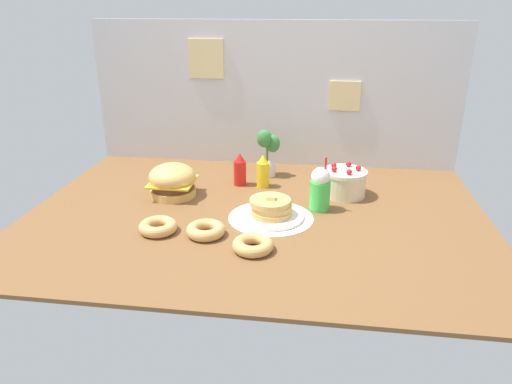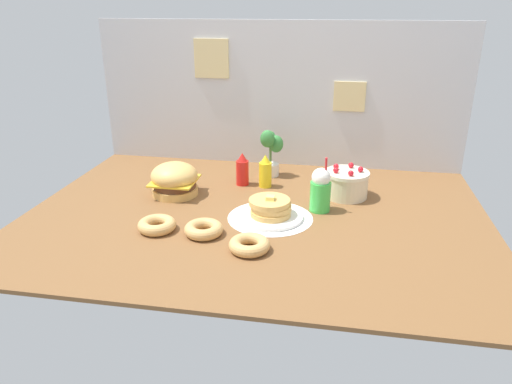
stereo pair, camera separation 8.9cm
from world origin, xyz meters
name	(u,v)px [view 1 (the left image)]	position (x,y,z in m)	size (l,w,h in m)	color
ground_plane	(256,216)	(0.00, 0.00, -0.01)	(2.45, 1.77, 0.02)	brown
back_wall	(274,95)	(0.00, 0.88, 0.48)	(2.45, 0.04, 0.95)	silver
doily_mat	(271,217)	(0.09, -0.04, 0.00)	(0.45, 0.45, 0.00)	white
burger	(173,181)	(-0.51, 0.19, 0.09)	(0.27, 0.27, 0.20)	#DBA859
pancake_stack	(271,210)	(0.09, -0.04, 0.05)	(0.35, 0.35, 0.12)	white
layer_cake	(344,182)	(0.48, 0.34, 0.08)	(0.25, 0.25, 0.19)	beige
ketchup_bottle	(240,170)	(-0.16, 0.42, 0.09)	(0.08, 0.08, 0.20)	red
mustard_bottle	(263,172)	(-0.01, 0.41, 0.09)	(0.08, 0.08, 0.20)	yellow
cream_soda_cup	(320,189)	(0.34, 0.11, 0.12)	(0.11, 0.11, 0.31)	green
donut_pink_glaze	(158,226)	(-0.45, -0.28, 0.03)	(0.19, 0.19, 0.06)	tan
donut_chocolate	(206,230)	(-0.21, -0.28, 0.03)	(0.19, 0.19, 0.06)	tan
donut_vanilla	(253,245)	(0.04, -0.40, 0.03)	(0.19, 0.19, 0.06)	tan
potted_plant	(267,151)	(-0.01, 0.62, 0.17)	(0.14, 0.13, 0.31)	white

